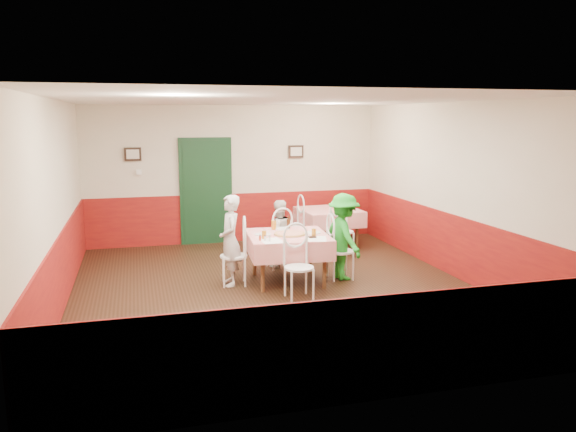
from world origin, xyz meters
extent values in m
plane|color=black|center=(0.00, 0.00, 0.00)|extent=(7.00, 7.00, 0.00)
plane|color=white|center=(0.00, 0.00, 2.80)|extent=(7.00, 7.00, 0.00)
cube|color=beige|center=(0.00, 3.50, 1.40)|extent=(6.00, 0.10, 2.80)
cube|color=beige|center=(0.00, -3.50, 1.40)|extent=(6.00, 0.10, 2.80)
cube|color=beige|center=(-3.00, 0.00, 1.40)|extent=(0.10, 7.00, 2.80)
cube|color=beige|center=(3.00, 0.00, 1.40)|extent=(0.10, 7.00, 2.80)
cube|color=maroon|center=(0.00, 3.48, 0.50)|extent=(6.00, 0.03, 1.00)
cube|color=maroon|center=(0.00, -3.48, 0.50)|extent=(6.00, 0.03, 1.00)
cube|color=maroon|center=(-2.98, 0.00, 0.50)|extent=(0.03, 7.00, 1.00)
cube|color=maroon|center=(2.98, 0.00, 0.50)|extent=(0.03, 7.00, 1.00)
cube|color=black|center=(-0.60, 3.45, 1.05)|extent=(0.96, 0.06, 2.10)
cube|color=black|center=(-2.00, 3.45, 1.85)|extent=(0.32, 0.03, 0.26)
cube|color=black|center=(1.30, 3.45, 1.85)|extent=(0.32, 0.03, 0.26)
cube|color=white|center=(-1.90, 3.45, 1.50)|extent=(0.10, 0.03, 0.10)
cube|color=red|center=(0.28, 0.36, 0.38)|extent=(1.31, 1.31, 0.77)
cube|color=red|center=(1.71, 2.49, 0.38)|extent=(1.19, 1.19, 0.77)
cylinder|color=#B74723|center=(0.30, 0.33, 0.78)|extent=(0.51, 0.51, 0.03)
cylinder|color=white|center=(-0.10, 0.42, 0.77)|extent=(0.27, 0.27, 0.01)
cylinder|color=white|center=(0.68, 0.34, 0.77)|extent=(0.27, 0.27, 0.01)
cylinder|color=white|center=(0.30, 0.78, 0.77)|extent=(0.27, 0.27, 0.01)
cylinder|color=#BF7219|center=(-0.15, 0.13, 0.82)|extent=(0.07, 0.07, 0.12)
cylinder|color=#BF7219|center=(0.62, 0.09, 0.82)|extent=(0.07, 0.07, 0.13)
cylinder|color=#BF7219|center=(0.16, 0.79, 0.83)|extent=(0.09, 0.09, 0.15)
cylinder|color=#381C0A|center=(0.41, 0.77, 0.86)|extent=(0.06, 0.06, 0.20)
cylinder|color=silver|center=(-0.17, -0.02, 0.81)|extent=(0.04, 0.04, 0.09)
cylinder|color=silver|center=(-0.11, -0.05, 0.81)|extent=(0.04, 0.04, 0.09)
cylinder|color=#B23319|center=(-0.23, 0.03, 0.81)|extent=(0.04, 0.04, 0.09)
cube|color=white|center=(-0.07, -0.02, 0.76)|extent=(0.32, 0.42, 0.00)
cube|color=white|center=(0.61, -0.07, 0.76)|extent=(0.40, 0.47, 0.00)
cube|color=black|center=(0.57, 0.03, 0.77)|extent=(0.12, 0.10, 0.02)
imported|color=gray|center=(-0.61, 0.43, 0.70)|extent=(0.35, 0.52, 1.40)
imported|color=gray|center=(0.36, 1.26, 0.58)|extent=(0.64, 0.53, 1.17)
imported|color=gray|center=(1.18, 0.29, 0.69)|extent=(0.62, 0.95, 1.38)
camera|label=1|loc=(-1.96, -7.88, 2.56)|focal=35.00mm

